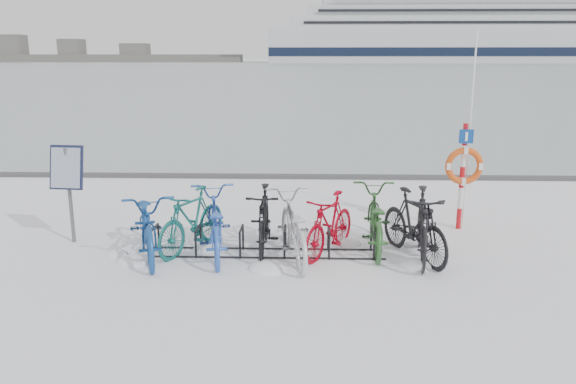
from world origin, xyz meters
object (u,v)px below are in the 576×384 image
at_px(info_board, 67,173).
at_px(cruise_ferry, 457,28).
at_px(bike_rack, 263,244).
at_px(lifebuoy_station, 464,166).

bearing_deg(info_board, cruise_ferry, 79.57).
bearing_deg(info_board, bike_rack, -2.92).
height_order(bike_rack, cruise_ferry, cruise_ferry).
distance_m(info_board, cruise_ferry, 242.50).
distance_m(bike_rack, lifebuoy_station, 4.04).
bearing_deg(lifebuoy_station, info_board, -172.00).
bearing_deg(bike_rack, cruise_ferry, 75.08).
bearing_deg(lifebuoy_station, bike_rack, -157.79).
relative_size(bike_rack, info_board, 2.32).
height_order(lifebuoy_station, cruise_ferry, cruise_ferry).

